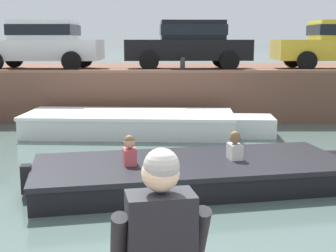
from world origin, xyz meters
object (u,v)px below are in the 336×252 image
Objects in this scene: boat_moored_central_white at (140,123)px; person_seated_right at (160,252)px; car_left_inner_white at (42,43)px; mooring_bollard_mid at (183,64)px; motorboat_passing at (204,172)px; car_centre_black at (189,43)px.

person_seated_right is at bearing -85.93° from boat_moored_central_white.
car_left_inner_white reaches higher than mooring_bollard_mid.
mooring_bollard_mid is 11.37m from person_seated_right.
motorboat_passing is 9.14m from car_left_inner_white.
car_centre_black is (4.72, 0.00, -0.00)m from car_left_inner_white.
motorboat_passing is (1.34, -4.34, -0.06)m from boat_moored_central_white.
car_centre_black is at bearing 66.57° from boat_moored_central_white.
car_left_inner_white is 0.97× the size of car_centre_black.
car_left_inner_white is 4.04× the size of person_seated_right.
car_centre_black is 9.08× the size of mooring_bollard_mid.
car_left_inner_white is at bearing -179.95° from car_centre_black.
person_seated_right is at bearing -92.39° from mooring_bollard_mid.
car_centre_black is (1.41, 3.24, 2.05)m from boat_moored_central_white.
car_centre_black is 1.63m from mooring_bollard_mid.
boat_moored_central_white is 5.07m from car_left_inner_white.
car_left_inner_white is at bearing 161.53° from mooring_bollard_mid.
person_seated_right is (4.00, -12.84, -1.04)m from car_left_inner_white.
car_left_inner_white is at bearing 135.64° from boat_moored_central_white.
car_left_inner_white is at bearing 121.56° from motorboat_passing.
motorboat_passing is 5.41m from person_seated_right.
car_left_inner_white is 8.77× the size of mooring_bollard_mid.
mooring_bollard_mid is (1.16, 1.75, 1.45)m from boat_moored_central_white.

